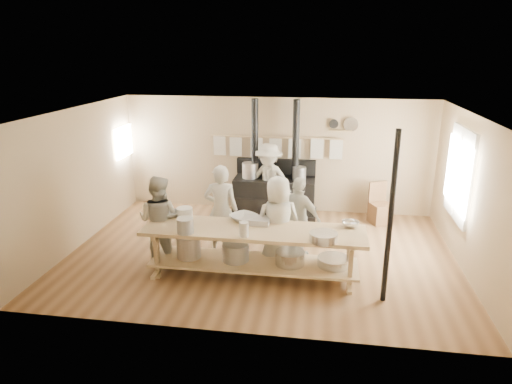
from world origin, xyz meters
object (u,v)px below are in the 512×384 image
Objects in this scene: cook_left at (159,220)px; roasting_pan at (256,220)px; cook_by_window at (269,181)px; prep_table at (253,247)px; cook_center at (278,223)px; chair at (380,211)px; cook_far_left at (221,210)px; stove at (274,192)px; cook_right at (299,218)px.

cook_left is 3.54× the size of roasting_pan.
cook_by_window is at bearing -113.05° from cook_left.
cook_left reaches higher than prep_table.
cook_center is at bearing 50.14° from prep_table.
cook_by_window reaches higher than prep_table.
cook_left is 1.80× the size of chair.
cook_center is (1.07, -0.38, -0.03)m from cook_far_left.
stove is at bearing -102.31° from cook_center.
prep_table is at bearing -153.38° from chair.
chair is (2.43, 0.02, -0.58)m from cook_by_window.
cook_far_left is 3.70m from chair.
cook_center reaches higher than chair.
cook_far_left reaches higher than roasting_pan.
prep_table is at bearing -94.29° from roasting_pan.
prep_table is at bearing 29.95° from cook_center.
cook_left is at bearing -171.36° from chair.
cook_left is 2.44m from cook_right.
cook_right is at bearing -149.09° from cook_center.
chair is 3.53m from roasting_pan.
cook_far_left reaches higher than cook_center.
cook_far_left is 1.12× the size of cook_right.
cook_center is at bearing -166.44° from cook_left.
cook_by_window is (-0.10, 2.80, 0.32)m from prep_table.
chair is at bearing -4.73° from stove.
cook_left is at bearing 23.27° from cook_far_left.
cook_far_left reaches higher than prep_table.
cook_right is 0.89× the size of cook_by_window.
chair is (3.05, 2.01, -0.58)m from cook_far_left.
cook_right reaches higher than roasting_pan.
roasting_pan is at bearing -155.72° from chair.
prep_table is at bearing -73.21° from cook_by_window.
cook_right is at bearing 41.57° from roasting_pan.
stove reaches higher than cook_far_left.
cook_center reaches higher than cook_left.
stove reaches higher than cook_center.
stove is 2.30m from cook_right.
cook_by_window is (0.61, 1.99, -0.00)m from cook_far_left.
cook_far_left is 1.14m from cook_center.
cook_far_left is 1.00× the size of cook_by_window.
cook_right reaches higher than prep_table.
cook_far_left reaches higher than cook_left.
roasting_pan is at bearing 136.25° from cook_far_left.
cook_center is 1.83× the size of chair.
cook_right is (0.33, 0.41, -0.06)m from cook_center.
cook_right is at bearing -153.46° from chair.
cook_right is 1.70× the size of chair.
cook_center reaches higher than roasting_pan.
cook_left is 1.06× the size of cook_right.
cook_far_left is 2.08m from cook_by_window.
stove is at bearing 90.33° from roasting_pan.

